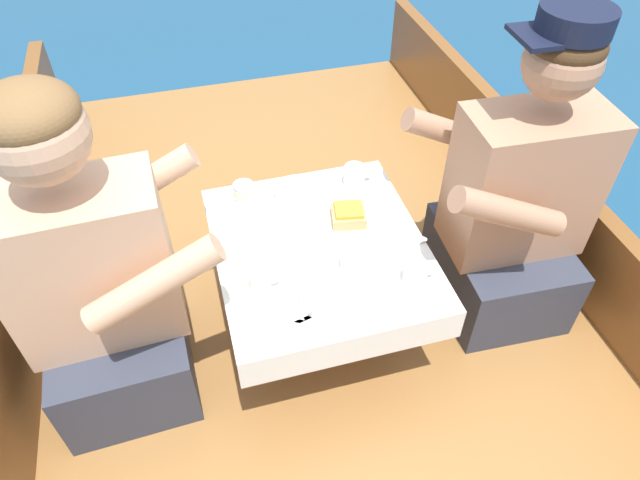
% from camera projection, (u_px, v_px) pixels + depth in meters
% --- Properties ---
extents(ground_plane, '(60.00, 60.00, 0.00)m').
position_uv_depth(ground_plane, '(326.00, 386.00, 2.02)').
color(ground_plane, navy).
extents(boat_deck, '(1.86, 3.48, 0.27)m').
position_uv_depth(boat_deck, '(326.00, 365.00, 1.93)').
color(boat_deck, '#9E6B38').
rests_on(boat_deck, ground_plane).
extents(gunwale_port, '(0.06, 3.48, 0.34)m').
position_uv_depth(gunwale_port, '(8.00, 378.00, 1.55)').
color(gunwale_port, brown).
rests_on(gunwale_port, boat_deck).
extents(gunwale_starboard, '(0.06, 3.48, 0.34)m').
position_uv_depth(gunwale_starboard, '(587.00, 252.00, 1.89)').
color(gunwale_starboard, brown).
rests_on(gunwale_starboard, boat_deck).
extents(cockpit_table, '(0.59, 0.67, 0.37)m').
position_uv_depth(cockpit_table, '(320.00, 255.00, 1.66)').
color(cockpit_table, '#B2B2B7').
rests_on(cockpit_table, boat_deck).
extents(person_port, '(0.53, 0.45, 0.98)m').
position_uv_depth(person_port, '(101.00, 286.00, 1.47)').
color(person_port, '#333847').
rests_on(person_port, boat_deck).
extents(person_starboard, '(0.54, 0.46, 1.00)m').
position_uv_depth(person_starboard, '(514.00, 208.00, 1.71)').
color(person_starboard, '#333847').
rests_on(person_starboard, boat_deck).
extents(plate_sandwich, '(0.18, 0.18, 0.01)m').
position_uv_depth(plate_sandwich, '(348.00, 222.00, 1.69)').
color(plate_sandwich, white).
rests_on(plate_sandwich, cockpit_table).
extents(plate_bread, '(0.22, 0.22, 0.01)m').
position_uv_depth(plate_bread, '(256.00, 233.00, 1.66)').
color(plate_bread, white).
rests_on(plate_bread, cockpit_table).
extents(sandwich, '(0.11, 0.11, 0.05)m').
position_uv_depth(sandwich, '(348.00, 215.00, 1.68)').
color(sandwich, tan).
rests_on(sandwich, plate_sandwich).
extents(bowl_port_near, '(0.14, 0.14, 0.04)m').
position_uv_depth(bowl_port_near, '(327.00, 295.00, 1.47)').
color(bowl_port_near, white).
rests_on(bowl_port_near, cockpit_table).
extents(bowl_starboard_near, '(0.14, 0.14, 0.04)m').
position_uv_depth(bowl_starboard_near, '(296.00, 192.00, 1.76)').
color(bowl_starboard_near, white).
rests_on(bowl_starboard_near, cockpit_table).
extents(bowl_center_far, '(0.13, 0.13, 0.04)m').
position_uv_depth(bowl_center_far, '(364.00, 261.00, 1.55)').
color(bowl_center_far, white).
rests_on(bowl_center_far, cockpit_table).
extents(coffee_cup_port, '(0.09, 0.06, 0.07)m').
position_uv_depth(coffee_cup_port, '(259.00, 281.00, 1.48)').
color(coffee_cup_port, white).
rests_on(coffee_cup_port, cockpit_table).
extents(coffee_cup_starboard, '(0.09, 0.06, 0.06)m').
position_uv_depth(coffee_cup_starboard, '(416.00, 273.00, 1.51)').
color(coffee_cup_starboard, white).
rests_on(coffee_cup_starboard, cockpit_table).
extents(coffee_cup_center, '(0.09, 0.07, 0.07)m').
position_uv_depth(coffee_cup_center, '(355.00, 175.00, 1.80)').
color(coffee_cup_center, white).
rests_on(coffee_cup_center, cockpit_table).
extents(tin_can, '(0.07, 0.07, 0.05)m').
position_uv_depth(tin_can, '(244.00, 191.00, 1.76)').
color(tin_can, silver).
rests_on(tin_can, cockpit_table).
extents(utensil_knife_starboard, '(0.15, 0.09, 0.00)m').
position_uv_depth(utensil_knife_starboard, '(273.00, 317.00, 1.44)').
color(utensil_knife_starboard, silver).
rests_on(utensil_knife_starboard, cockpit_table).
extents(utensil_fork_port, '(0.17, 0.06, 0.00)m').
position_uv_depth(utensil_fork_port, '(292.00, 325.00, 1.42)').
color(utensil_fork_port, silver).
rests_on(utensil_fork_port, cockpit_table).
extents(utensil_knife_port, '(0.14, 0.11, 0.00)m').
position_uv_depth(utensil_knife_port, '(306.00, 218.00, 1.71)').
color(utensil_knife_port, silver).
rests_on(utensil_knife_port, cockpit_table).
extents(utensil_spoon_center, '(0.15, 0.10, 0.01)m').
position_uv_depth(utensil_spoon_center, '(413.00, 248.00, 1.62)').
color(utensil_spoon_center, silver).
rests_on(utensil_spoon_center, cockpit_table).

